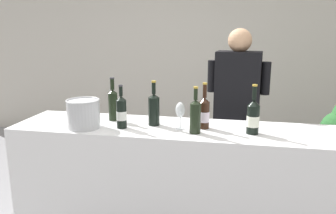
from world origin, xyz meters
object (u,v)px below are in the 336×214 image
at_px(wine_bottle_4, 121,112).
at_px(wine_glass, 180,111).
at_px(wine_bottle_0, 204,113).
at_px(wine_bottle_5, 195,115).
at_px(wine_bottle_1, 253,117).
at_px(wine_bottle_3, 154,109).
at_px(wine_bottle_2, 113,104).
at_px(ice_bucket, 83,114).
at_px(person_server, 236,123).

height_order(wine_bottle_4, wine_glass, wine_bottle_4).
bearing_deg(wine_bottle_0, wine_bottle_5, -111.37).
relative_size(wine_bottle_1, wine_bottle_3, 1.02).
bearing_deg(wine_bottle_2, wine_bottle_0, -6.43).
xyz_separation_m(wine_bottle_0, wine_bottle_1, (0.34, -0.06, 0.00)).
bearing_deg(wine_bottle_4, wine_glass, 8.32).
relative_size(wine_bottle_2, wine_bottle_4, 1.07).
bearing_deg(wine_bottle_0, wine_bottle_2, 173.57).
relative_size(wine_bottle_1, wine_glass, 1.76).
bearing_deg(wine_bottle_3, wine_glass, -15.14).
relative_size(wine_bottle_0, wine_bottle_1, 0.97).
height_order(wine_bottle_0, wine_bottle_1, wine_bottle_1).
xyz_separation_m(wine_bottle_5, ice_bucket, (-0.81, -0.03, -0.02)).
bearing_deg(wine_bottle_2, wine_bottle_3, -11.56).
bearing_deg(ice_bucket, person_server, 36.77).
xyz_separation_m(wine_bottle_0, person_server, (0.24, 0.66, -0.25)).
bearing_deg(wine_glass, wine_bottle_2, 167.09).
xyz_separation_m(wine_bottle_4, wine_bottle_5, (0.54, -0.02, 0.01)).
relative_size(wine_bottle_5, person_server, 0.20).
distance_m(wine_bottle_0, wine_bottle_2, 0.73).
height_order(wine_bottle_0, wine_bottle_2, wine_bottle_2).
distance_m(wine_bottle_4, wine_bottle_5, 0.54).
height_order(wine_bottle_3, person_server, person_server).
relative_size(wine_bottle_0, wine_bottle_5, 1.02).
relative_size(wine_bottle_0, ice_bucket, 1.39).
bearing_deg(wine_bottle_1, wine_glass, 178.18).
bearing_deg(ice_bucket, wine_bottle_3, 19.20).
xyz_separation_m(wine_bottle_4, wine_glass, (0.42, 0.06, 0.01)).
bearing_deg(person_server, wine_glass, -119.78).
bearing_deg(wine_bottle_4, wine_bottle_5, -2.19).
xyz_separation_m(wine_bottle_1, person_server, (-0.10, 0.72, -0.25)).
relative_size(wine_bottle_1, wine_bottle_2, 1.01).
height_order(wine_bottle_1, wine_bottle_2, wine_bottle_1).
xyz_separation_m(wine_bottle_2, ice_bucket, (-0.14, -0.24, -0.03)).
bearing_deg(wine_bottle_3, wine_bottle_4, -151.07).
bearing_deg(wine_bottle_1, wine_bottle_0, 169.66).
xyz_separation_m(wine_bottle_4, ice_bucket, (-0.27, -0.05, -0.01)).
distance_m(wine_bottle_0, wine_bottle_4, 0.60).
distance_m(wine_bottle_1, wine_glass, 0.51).
height_order(wine_bottle_5, ice_bucket, wine_bottle_5).
bearing_deg(wine_bottle_3, ice_bucket, -160.80).
relative_size(wine_bottle_0, wine_bottle_4, 1.05).
distance_m(wine_bottle_4, wine_glass, 0.43).
xyz_separation_m(wine_bottle_2, wine_bottle_3, (0.35, -0.07, -0.01)).
height_order(wine_bottle_1, ice_bucket, wine_bottle_1).
bearing_deg(wine_bottle_3, person_server, 46.76).
bearing_deg(person_server, wine_bottle_4, -137.03).
xyz_separation_m(wine_glass, ice_bucket, (-0.69, -0.11, -0.03)).
bearing_deg(wine_bottle_1, wine_bottle_5, -170.38).
distance_m(wine_bottle_2, wine_glass, 0.57).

